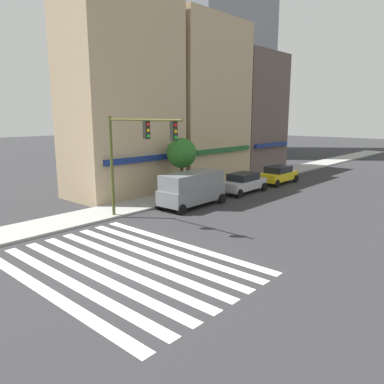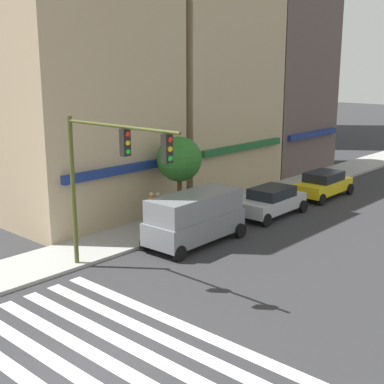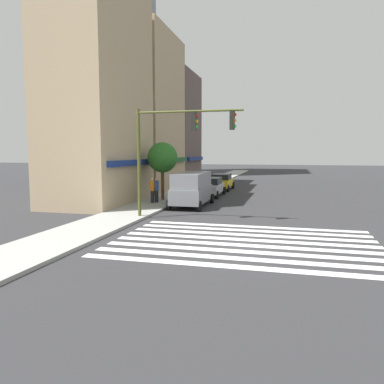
% 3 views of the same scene
% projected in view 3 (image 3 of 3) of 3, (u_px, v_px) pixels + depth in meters
% --- Properties ---
extents(ground_plane, '(200.00, 200.00, 0.00)m').
position_uv_depth(ground_plane, '(244.00, 242.00, 15.51)').
color(ground_plane, '#2D2D30').
extents(sidewalk_left, '(120.00, 3.00, 0.15)m').
position_uv_depth(sidewalk_left, '(82.00, 231.00, 17.36)').
color(sidewalk_left, '#9E9E99').
rests_on(sidewalk_left, ground_plane).
extents(crosswalk_stripes, '(7.29, 10.80, 0.01)m').
position_uv_depth(crosswalk_stripes, '(244.00, 242.00, 15.50)').
color(crosswalk_stripes, silver).
rests_on(crosswalk_stripes, ground_plane).
extents(storefront_row, '(26.26, 5.30, 15.81)m').
position_uv_depth(storefront_row, '(142.00, 113.00, 34.32)').
color(storefront_row, tan).
rests_on(storefront_row, ground_plane).
extents(traffic_signal, '(0.32, 5.88, 6.09)m').
position_uv_depth(traffic_signal, '(176.00, 138.00, 20.18)').
color(traffic_signal, '#474C1E').
rests_on(traffic_signal, ground_plane).
extents(van_grey, '(5.05, 2.22, 2.34)m').
position_uv_depth(van_grey, '(192.00, 188.00, 25.72)').
color(van_grey, slate).
rests_on(van_grey, ground_plane).
extents(sedan_silver, '(4.44, 2.02, 1.59)m').
position_uv_depth(sedan_silver, '(210.00, 186.00, 31.71)').
color(sedan_silver, '#B7B7BC').
rests_on(sedan_silver, ground_plane).
extents(sedan_yellow, '(4.43, 2.02, 1.59)m').
position_uv_depth(sedan_yellow, '(222.00, 181.00, 37.15)').
color(sedan_yellow, yellow).
rests_on(sedan_yellow, ground_plane).
extents(pedestrian_orange_vest, '(0.32, 0.32, 1.77)m').
position_uv_depth(pedestrian_orange_vest, '(152.00, 190.00, 26.56)').
color(pedestrian_orange_vest, '#23232D').
rests_on(pedestrian_orange_vest, sidewalk_left).
extents(pedestrian_blue_shirt, '(0.32, 0.32, 1.77)m').
position_uv_depth(pedestrian_blue_shirt, '(157.00, 190.00, 26.73)').
color(pedestrian_blue_shirt, '#23232D').
rests_on(pedestrian_blue_shirt, sidewalk_left).
extents(street_tree, '(2.28, 2.28, 4.33)m').
position_uv_depth(street_tree, '(162.00, 158.00, 28.08)').
color(street_tree, brown).
rests_on(street_tree, sidewalk_left).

